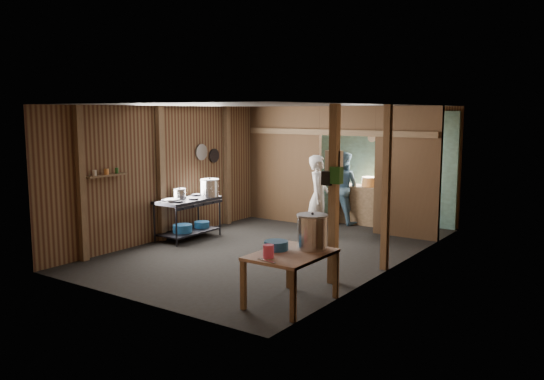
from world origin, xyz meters
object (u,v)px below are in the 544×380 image
Objects in this scene: prep_table at (291,278)px; stock_pot at (312,233)px; cook at (318,196)px; yellow_tub at (370,182)px; stove_pot_large at (210,188)px; gas_range at (188,219)px; pink_bucket at (268,251)px.

prep_table is 2.34× the size of stock_pot.
stock_pot is 0.30× the size of cook.
yellow_tub is (-1.39, 5.34, 0.62)m from prep_table.
yellow_tub is at bearing 53.19° from stove_pot_large.
stock_pot is at bearing 71.64° from prep_table.
gas_range is 4.11m from yellow_tub.
cook reaches higher than prep_table.
stove_pot_large is 0.23× the size of cook.
cook is (-1.82, 3.30, -0.08)m from stock_pot.
prep_table is 4.04m from cook.
stock_pot is 5.22m from yellow_tub.
cook is at bearing 115.16° from prep_table.
stove_pot_large reaches higher than stock_pot.
yellow_tub is at bearing 106.69° from stock_pot.
cook is (-0.32, -1.71, -0.14)m from yellow_tub.
prep_table is at bearing -34.85° from stove_pot_large.
yellow_tub is at bearing 104.56° from prep_table.
cook reaches higher than gas_range.
prep_table is 0.67m from stock_pot.
gas_range is 1.18× the size of prep_table.
stove_pot_large is 4.23m from stock_pot.
stock_pot is at bearing 72.74° from pink_bucket.
stock_pot is 1.30× the size of yellow_tub.
cook reaches higher than stock_pot.
stock_pot is at bearing -169.91° from cook.
gas_range is 0.83× the size of cook.
yellow_tub reaches higher than pink_bucket.
yellow_tub is (2.15, 2.88, -0.01)m from stove_pot_large.
gas_range is 4.20m from stock_pot.
pink_bucket is (-0.22, -0.70, -0.14)m from stock_pot.
stock_pot reaches higher than gas_range.
prep_table is 0.70× the size of cook.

